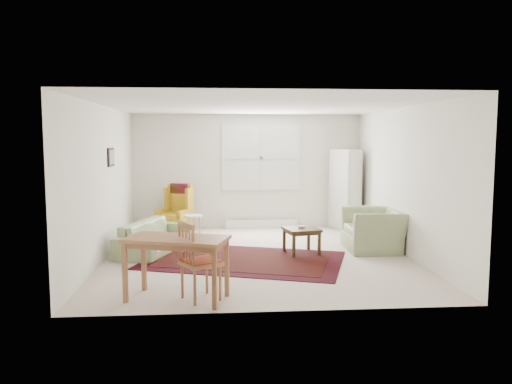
{
  "coord_description": "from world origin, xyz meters",
  "views": [
    {
      "loc": [
        -0.66,
        -8.22,
        1.95
      ],
      "look_at": [
        0.0,
        0.3,
        1.05
      ],
      "focal_mm": 35.0,
      "sensor_mm": 36.0,
      "label": 1
    }
  ],
  "objects": [
    {
      "name": "sofa",
      "position": [
        -1.75,
        0.49,
        0.37
      ],
      "size": [
        1.26,
        1.95,
        0.73
      ],
      "primitive_type": "imported",
      "rotation": [
        0.0,
        0.0,
        1.24
      ],
      "color": "#869865",
      "rests_on": "ground"
    },
    {
      "name": "armchair",
      "position": [
        2.1,
        0.29,
        0.44
      ],
      "size": [
        1.0,
        1.14,
        0.87
      ],
      "primitive_type": "imported",
      "rotation": [
        0.0,
        0.0,
        -1.59
      ],
      "color": "#869865",
      "rests_on": "ground"
    },
    {
      "name": "wingback_chair",
      "position": [
        -1.57,
        2.26,
        0.51
      ],
      "size": [
        0.8,
        0.82,
        1.02
      ],
      "primitive_type": null,
      "rotation": [
        0.0,
        0.0,
        -0.45
      ],
      "color": "#B58E1B",
      "rests_on": "ground"
    },
    {
      "name": "cabinet",
      "position": [
        2.1,
        2.35,
        0.87
      ],
      "size": [
        0.61,
        0.78,
        1.74
      ],
      "primitive_type": null,
      "rotation": [
        0.0,
        0.0,
        0.41
      ],
      "color": "silver",
      "rests_on": "ground"
    },
    {
      "name": "desk_chair",
      "position": [
        -0.87,
        -2.24,
        0.48
      ],
      "size": [
        0.58,
        0.58,
        0.97
      ],
      "primitive_type": null,
      "rotation": [
        0.0,
        0.0,
        2.08
      ],
      "color": "#9A643E",
      "rests_on": "ground"
    },
    {
      "name": "coffee_table",
      "position": [
        0.77,
        0.1,
        0.22
      ],
      "size": [
        0.65,
        0.65,
        0.45
      ],
      "primitive_type": null,
      "rotation": [
        0.0,
        0.0,
        0.22
      ],
      "color": "#3F2A13",
      "rests_on": "ground"
    },
    {
      "name": "rug",
      "position": [
        -0.24,
        -0.31,
        0.02
      ],
      "size": [
        3.58,
        2.88,
        0.03
      ],
      "primitive_type": null,
      "rotation": [
        0.0,
        0.0,
        -0.32
      ],
      "color": "black",
      "rests_on": "ground"
    },
    {
      "name": "desk",
      "position": [
        -1.16,
        -2.22,
        0.39
      ],
      "size": [
        1.35,
        0.95,
        0.77
      ],
      "primitive_type": null,
      "rotation": [
        0.0,
        0.0,
        -0.3
      ],
      "color": "#9A643E",
      "rests_on": "ground"
    },
    {
      "name": "stool",
      "position": [
        -1.14,
        1.43,
        0.25
      ],
      "size": [
        0.43,
        0.43,
        0.5
      ],
      "primitive_type": null,
      "rotation": [
        0.0,
        0.0,
        -0.16
      ],
      "color": "white",
      "rests_on": "ground"
    },
    {
      "name": "room",
      "position": [
        0.02,
        0.21,
        1.26
      ],
      "size": [
        5.04,
        5.54,
        2.51
      ],
      "color": "beige",
      "rests_on": "ground"
    }
  ]
}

